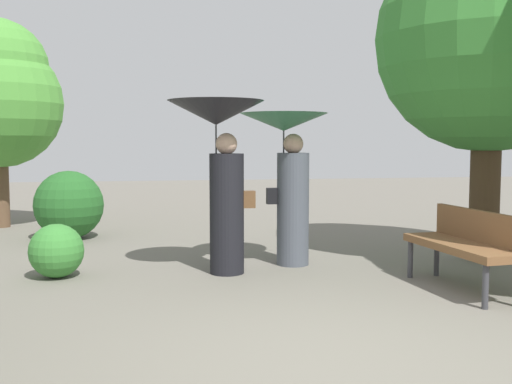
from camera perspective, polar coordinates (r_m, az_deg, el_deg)
ground_plane at (r=4.50m, az=8.18°, el=-15.30°), size 40.00×40.00×0.00m
person_left at (r=6.94m, az=-3.40°, el=3.75°), size 1.12×1.12×2.02m
person_right at (r=7.44m, az=3.08°, el=2.84°), size 1.09×1.09×1.89m
park_bench at (r=6.58m, az=19.41°, el=-4.48°), size 0.62×1.54×0.83m
tree_near_right at (r=8.39m, az=21.44°, el=15.07°), size 2.88×2.88×4.75m
bush_path_left at (r=9.93m, az=-17.42°, el=-1.18°), size 1.09×1.09×1.09m
bush_path_right at (r=7.18m, az=-18.50°, el=-5.35°), size 0.62×0.62×0.62m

